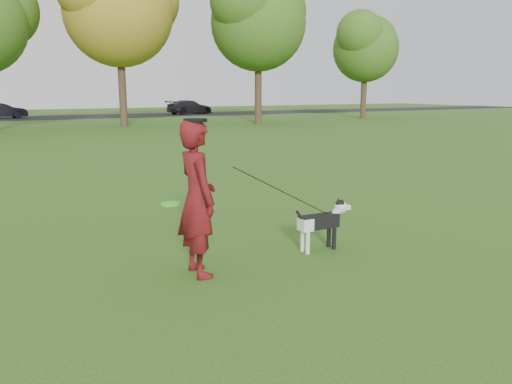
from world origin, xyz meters
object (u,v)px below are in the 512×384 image
dog (323,220)px  car_right (190,107)px  car_mid (1,111)px  man (197,199)px

dog → car_right: (12.89, 40.25, 0.22)m
dog → car_mid: car_mid is taller
car_mid → car_right: (16.29, 0.00, 0.03)m
man → car_mid: bearing=2.1°
dog → man: bearing=-177.8°
dog → car_right: 42.26m
car_right → man: bearing=148.1°
dog → car_mid: bearing=94.8°
dog → car_mid: size_ratio=0.26×
man → car_mid: (-1.39, 40.33, -0.35)m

